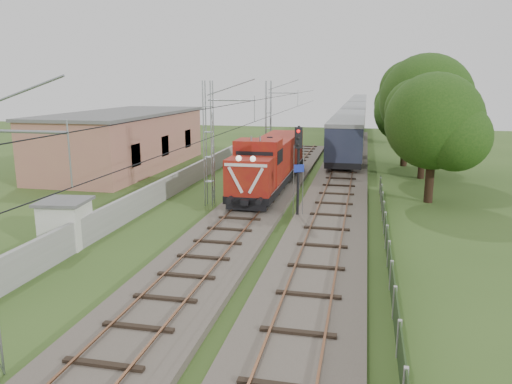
% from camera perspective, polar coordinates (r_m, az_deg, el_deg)
% --- Properties ---
extents(ground, '(140.00, 140.00, 0.00)m').
position_cam_1_polar(ground, '(21.15, -7.34, -9.68)').
color(ground, '#324D1D').
rests_on(ground, ground).
extents(track_main, '(4.20, 70.00, 0.45)m').
position_cam_1_polar(track_main, '(27.40, -2.44, -3.95)').
color(track_main, '#6B6054').
rests_on(track_main, ground).
extents(track_side, '(4.20, 80.00, 0.45)m').
position_cam_1_polar(track_side, '(39.21, 9.55, 0.94)').
color(track_side, '#6B6054').
rests_on(track_side, ground).
extents(catenary, '(3.31, 70.00, 8.00)m').
position_cam_1_polar(catenary, '(32.14, -5.33, 5.51)').
color(catenary, gray).
rests_on(catenary, ground).
extents(boundary_wall, '(0.25, 40.00, 1.50)m').
position_cam_1_polar(boundary_wall, '(33.93, -10.95, 0.05)').
color(boundary_wall, '#9E9E99').
rests_on(boundary_wall, ground).
extents(station_building, '(8.40, 20.40, 5.22)m').
position_cam_1_polar(station_building, '(47.94, -14.79, 5.76)').
color(station_building, '#B0755E').
rests_on(station_building, ground).
extents(fence, '(0.12, 32.00, 1.20)m').
position_cam_1_polar(fence, '(22.66, 14.92, -6.86)').
color(fence, black).
rests_on(fence, ground).
extents(locomotive, '(2.86, 16.31, 4.14)m').
position_cam_1_polar(locomotive, '(37.05, 1.70, 3.53)').
color(locomotive, black).
rests_on(locomotive, ground).
extents(coach_rake, '(3.27, 97.50, 3.78)m').
position_cam_1_polar(coach_rake, '(91.10, 11.38, 9.00)').
color(coach_rake, black).
rests_on(coach_rake, ground).
extents(signal_post, '(0.57, 0.47, 5.49)m').
position_cam_1_polar(signal_post, '(28.67, 4.86, 4.10)').
color(signal_post, black).
rests_on(signal_post, ground).
extents(relay_hut, '(2.52, 2.52, 2.33)m').
position_cam_1_polar(relay_hut, '(26.18, -20.95, -3.32)').
color(relay_hut, silver).
rests_on(relay_hut, ground).
extents(tree_a, '(6.61, 6.30, 8.57)m').
position_cam_1_polar(tree_a, '(34.68, 19.80, 7.49)').
color(tree_a, '#311F14').
rests_on(tree_a, ground).
extents(tree_b, '(7.86, 7.48, 10.18)m').
position_cam_1_polar(tree_b, '(43.29, 19.00, 9.76)').
color(tree_b, '#311F14').
rests_on(tree_b, ground).
extents(tree_c, '(6.36, 6.06, 8.24)m').
position_cam_1_polar(tree_c, '(49.50, 16.94, 8.75)').
color(tree_c, '#311F14').
rests_on(tree_c, ground).
extents(tree_d, '(7.25, 6.90, 9.39)m').
position_cam_1_polar(tree_d, '(65.54, 18.97, 10.06)').
color(tree_d, '#311F14').
rests_on(tree_d, ground).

